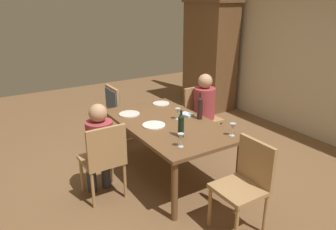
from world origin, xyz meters
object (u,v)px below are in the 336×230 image
(person_woman_host, at_px, (205,107))
(person_man_bearded, at_px, (100,143))
(chair_left_end, at_px, (118,107))
(dinner_plate_guest_left, at_px, (129,114))
(dinner_plate_guest_right, at_px, (161,104))
(chair_right_end, at_px, (246,180))
(wine_glass_near_left, at_px, (181,137))
(dinner_plate_host, at_px, (154,125))
(chair_near, at_px, (104,157))
(wine_bottle_tall_green, at_px, (200,107))
(wine_glass_near_right, at_px, (233,127))
(wine_glass_centre, at_px, (178,111))
(chair_far_left, at_px, (200,113))
(dining_table, at_px, (168,128))
(armoire_cabinet, at_px, (210,54))
(wine_bottle_dark_red, at_px, (181,125))

(person_woman_host, height_order, person_man_bearded, person_woman_host)
(chair_left_end, xyz_separation_m, dinner_plate_guest_left, (0.75, -0.16, 0.14))
(person_woman_host, relative_size, dinner_plate_guest_right, 4.75)
(dinner_plate_guest_left, bearing_deg, chair_right_end, 11.47)
(chair_left_end, height_order, wine_glass_near_left, chair_left_end)
(person_woman_host, bearing_deg, wine_glass_near_left, 42.05)
(wine_glass_near_left, relative_size, dinner_plate_host, 0.53)
(chair_near, xyz_separation_m, person_man_bearded, (-0.11, 0.00, 0.12))
(wine_bottle_tall_green, relative_size, dinner_plate_host, 1.26)
(wine_glass_near_left, bearing_deg, wine_glass_near_right, 83.66)
(chair_near, xyz_separation_m, wine_glass_centre, (-0.12, 1.06, 0.30))
(chair_left_end, xyz_separation_m, wine_glass_near_right, (2.01, 0.52, 0.24))
(chair_far_left, distance_m, chair_near, 1.88)
(chair_right_end, xyz_separation_m, wine_glass_near_right, (-0.55, 0.31, 0.30))
(person_woman_host, distance_m, wine_bottle_tall_green, 0.71)
(dining_table, xyz_separation_m, chair_right_end, (1.28, 0.09, -0.12))
(armoire_cabinet, height_order, chair_near, armoire_cabinet)
(armoire_cabinet, bearing_deg, chair_near, -56.53)
(person_man_bearded, xyz_separation_m, wine_bottle_tall_green, (0.13, 1.31, 0.23))
(chair_right_end, distance_m, dinner_plate_guest_left, 1.85)
(wine_glass_centre, xyz_separation_m, dinner_plate_guest_right, (-0.66, 0.15, -0.10))
(person_woman_host, height_order, wine_glass_centre, person_woman_host)
(chair_far_left, xyz_separation_m, wine_bottle_tall_green, (0.60, -0.48, 0.35))
(person_man_bearded, distance_m, wine_glass_near_right, 1.50)
(dinner_plate_guest_right, bearing_deg, chair_right_end, -6.52)
(wine_glass_near_left, distance_m, dinner_plate_guest_left, 1.19)
(dining_table, relative_size, chair_near, 1.96)
(dinner_plate_host, bearing_deg, armoire_cabinet, 128.99)
(chair_left_end, bearing_deg, dinner_plate_guest_left, -11.61)
(chair_far_left, bearing_deg, wine_glass_centre, 32.40)
(wine_bottle_tall_green, relative_size, wine_glass_near_left, 2.36)
(chair_left_end, bearing_deg, dining_table, 5.53)
(chair_right_end, bearing_deg, wine_bottle_dark_red, 13.06)
(chair_near, bearing_deg, chair_far_left, 17.96)
(dining_table, distance_m, chair_right_end, 1.29)
(dinner_plate_guest_left, bearing_deg, wine_bottle_tall_green, 47.79)
(wine_bottle_dark_red, height_order, wine_glass_near_left, wine_bottle_dark_red)
(wine_glass_near_left, xyz_separation_m, wine_glass_centre, (-0.69, 0.42, 0.00))
(wine_bottle_dark_red, height_order, dinner_plate_guest_right, wine_bottle_dark_red)
(chair_near, bearing_deg, wine_bottle_dark_red, -24.28)
(chair_right_end, xyz_separation_m, dinner_plate_host, (-1.29, -0.29, 0.20))
(chair_far_left, relative_size, wine_glass_centre, 6.17)
(chair_near, bearing_deg, wine_glass_near_right, -26.55)
(person_woman_host, distance_m, wine_bottle_dark_red, 1.31)
(armoire_cabinet, relative_size, wine_bottle_dark_red, 7.02)
(person_woman_host, xyz_separation_m, wine_glass_near_right, (1.11, -0.50, 0.17))
(armoire_cabinet, bearing_deg, dinner_plate_guest_right, -56.07)
(chair_near, distance_m, wine_glass_centre, 1.11)
(person_woman_host, relative_size, wine_bottle_dark_red, 3.72)
(chair_far_left, bearing_deg, chair_left_end, -37.76)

